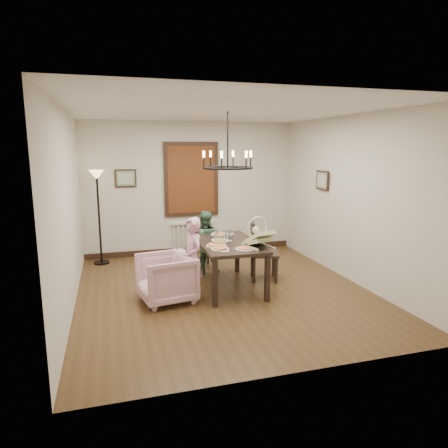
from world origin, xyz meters
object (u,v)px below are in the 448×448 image
seated_man (205,248)px  chair_right (264,250)px  chair_far (202,243)px  baby_bouncer (259,237)px  drinking_glass (227,237)px  elderly_woman (193,266)px  floor_lamp (99,219)px  armchair (166,278)px  dining_table (227,247)px

seated_man → chair_right: bearing=148.1°
chair_far → baby_bouncer: baby_bouncer is taller
chair_far → drinking_glass: (0.14, -1.20, 0.37)m
elderly_woman → floor_lamp: size_ratio=0.58×
elderly_woman → drinking_glass: 0.83m
chair_far → armchair: chair_far is taller
chair_far → drinking_glass: size_ratio=6.53×
chair_far → baby_bouncer: size_ratio=1.85×
chair_right → drinking_glass: (-0.71, -0.16, 0.32)m
dining_table → floor_lamp: floor_lamp is taller
dining_table → baby_bouncer: size_ratio=3.28×
chair_far → drinking_glass: chair_far is taller
elderly_woman → seated_man: (0.46, 1.18, -0.04)m
chair_far → seated_man: seated_man is taller
drinking_glass → floor_lamp: floor_lamp is taller
chair_right → floor_lamp: (-2.73, 1.81, 0.38)m
dining_table → baby_bouncer: 0.64m
elderly_woman → floor_lamp: bearing=-162.1°
chair_right → seated_man: 1.10m
chair_right → armchair: size_ratio=1.33×
armchair → seated_man: (0.86, 1.15, 0.12)m
armchair → elderly_woman: bearing=75.8°
armchair → seated_man: size_ratio=0.82×
seated_man → floor_lamp: size_ratio=0.53×
dining_table → armchair: (-1.05, -0.33, -0.32)m
elderly_woman → seated_man: bearing=146.7°
seated_man → chair_far: bearing=-94.3°
chair_far → floor_lamp: size_ratio=0.52×
chair_right → elderly_woman: (-1.37, -0.56, -0.00)m
chair_far → elderly_woman: bearing=-112.3°
chair_far → chair_right: bearing=-55.2°
dining_table → chair_far: 1.26m
armchair → floor_lamp: 2.59m
chair_right → baby_bouncer: baby_bouncer is taller
dining_table → seated_man: bearing=103.8°
chair_right → drinking_glass: bearing=117.6°
dining_table → seated_man: 0.87m
elderly_woman → drinking_glass: bearing=109.4°
drinking_glass → chair_far: bearing=96.8°
chair_far → elderly_woman: (-0.52, -1.60, 0.06)m
chair_right → floor_lamp: floor_lamp is taller
chair_far → chair_right: size_ratio=0.89×
elderly_woman → baby_bouncer: bearing=71.4°
baby_bouncer → chair_right: bearing=49.3°
armchair → drinking_glass: drinking_glass is taller
chair_right → armchair: bearing=121.9°
seated_man → floor_lamp: 2.21m
floor_lamp → chair_far: bearing=-22.3°
chair_right → seated_man: bearing=70.5°
chair_far → chair_right: 1.35m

